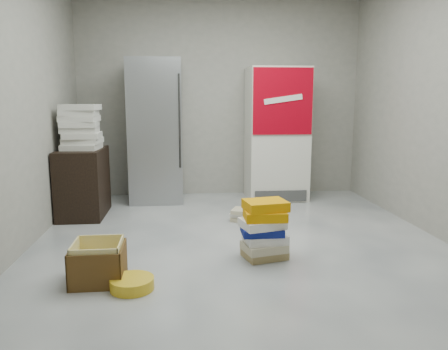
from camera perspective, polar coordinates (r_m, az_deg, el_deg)
ground at (r=4.10m, az=2.52°, el=-9.78°), size 5.00×5.00×0.00m
room_shell at (r=3.88m, az=2.73°, el=16.04°), size 4.04×5.04×2.82m
steel_fridge at (r=5.98m, az=-8.86°, el=5.66°), size 0.70×0.72×1.90m
coke_cooler at (r=6.11m, az=6.86°, el=5.36°), size 0.80×0.73×1.80m
wood_shelf at (r=5.45m, az=-17.91°, el=-0.95°), size 0.50×0.80×0.80m
supply_box_stack at (r=5.36m, az=-18.20°, el=5.98°), size 0.45×0.45×0.52m
phonebook_stack_main at (r=3.84m, az=5.26°, el=-7.14°), size 0.44×0.39×0.52m
phonebook_stack_side at (r=5.03m, az=2.84°, el=-5.23°), size 0.39×0.38×0.14m
cardboard_box at (r=3.54m, az=-16.09°, el=-11.24°), size 0.39×0.39×0.32m
bucket_lid at (r=3.37m, az=-11.91°, el=-13.72°), size 0.42×0.42×0.09m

